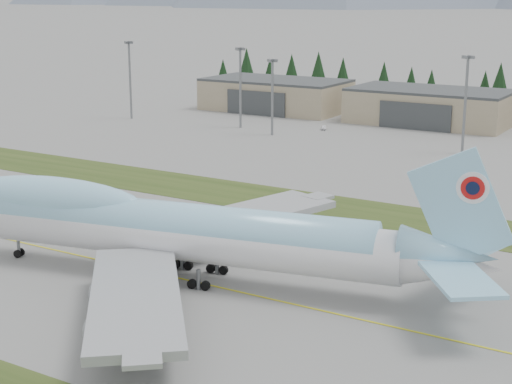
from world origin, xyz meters
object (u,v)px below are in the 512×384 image
Objects in this scene: hangar_center at (430,106)px; service_vehicle_a at (324,130)px; hangar_left at (276,95)px; boeing_747_freighter at (177,230)px.

service_vehicle_a is at bearing -130.78° from hangar_center.
hangar_left reaches higher than service_vehicle_a.
boeing_747_freighter is 1.72× the size of hangar_left.
boeing_747_freighter is 164.91m from hangar_left.
hangar_center is (55.00, 0.00, 0.00)m from hangar_left.
service_vehicle_a is (31.89, -26.79, -5.39)m from hangar_left.
hangar_center is at bearing 0.00° from hangar_left.
service_vehicle_a is (-23.11, -26.79, -5.39)m from hangar_center.
hangar_center is 13.00× the size of service_vehicle_a.
boeing_747_freighter reaches higher than service_vehicle_a.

